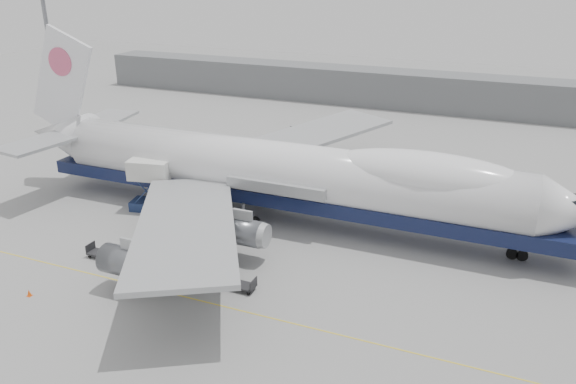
% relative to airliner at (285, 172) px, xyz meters
% --- Properties ---
extents(ground, '(260.00, 260.00, 0.00)m').
position_rel_airliner_xyz_m(ground, '(-0.64, -12.00, -5.62)').
color(ground, gray).
rests_on(ground, ground).
extents(apron_line, '(60.00, 0.15, 0.01)m').
position_rel_airliner_xyz_m(apron_line, '(-0.64, -18.00, -5.62)').
color(apron_line, gold).
rests_on(apron_line, ground).
extents(hangar, '(110.00, 8.00, 7.00)m').
position_rel_airliner_xyz_m(hangar, '(-10.64, 58.00, -2.12)').
color(hangar, slate).
rests_on(hangar, ground).
extents(floodlight_mast, '(2.40, 2.40, 25.43)m').
position_rel_airliner_xyz_m(floodlight_mast, '(-42.64, 12.00, 8.64)').
color(floodlight_mast, slate).
rests_on(floodlight_mast, ground).
extents(airliner, '(67.00, 55.30, 19.98)m').
position_rel_airliner_xyz_m(airliner, '(0.00, 0.00, 0.00)').
color(airliner, white).
rests_on(airliner, ground).
extents(catering_truck, '(5.45, 4.20, 6.12)m').
position_rel_airliner_xyz_m(catering_truck, '(-15.16, -3.48, -2.18)').
color(catering_truck, '#19274C').
rests_on(catering_truck, ground).
extents(traffic_cone, '(0.41, 0.41, 0.60)m').
position_rel_airliner_xyz_m(traffic_cone, '(-14.35, -22.99, -5.34)').
color(traffic_cone, '#E24D0B').
rests_on(traffic_cone, ground).
extents(dolly_0, '(2.30, 1.35, 1.30)m').
position_rel_airliner_xyz_m(dolly_0, '(-13.28, -15.09, -5.09)').
color(dolly_0, '#2D2D30').
rests_on(dolly_0, ground).
extents(dolly_1, '(2.30, 1.35, 1.30)m').
position_rel_airliner_xyz_m(dolly_1, '(-9.40, -15.09, -5.09)').
color(dolly_1, '#2D2D30').
rests_on(dolly_1, ground).
extents(dolly_2, '(2.30, 1.35, 1.30)m').
position_rel_airliner_xyz_m(dolly_2, '(-5.52, -15.09, -5.09)').
color(dolly_2, '#2D2D30').
rests_on(dolly_2, ground).
extents(dolly_3, '(2.30, 1.35, 1.30)m').
position_rel_airliner_xyz_m(dolly_3, '(-1.63, -15.09, -5.09)').
color(dolly_3, '#2D2D30').
rests_on(dolly_3, ground).
extents(dolly_4, '(2.30, 1.35, 1.30)m').
position_rel_airliner_xyz_m(dolly_4, '(2.25, -15.09, -5.09)').
color(dolly_4, '#2D2D30').
rests_on(dolly_4, ground).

